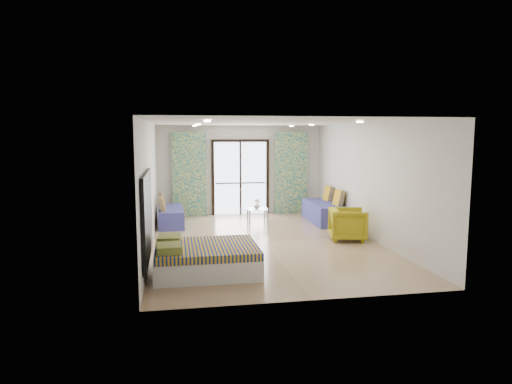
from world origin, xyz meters
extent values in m
cube|color=black|center=(0.00, 3.71, 2.24)|extent=(1.76, 0.08, 0.08)
cube|color=black|center=(-0.84, 3.71, 1.10)|extent=(0.08, 0.08, 2.20)
cube|color=black|center=(0.84, 3.71, 1.10)|extent=(0.08, 0.08, 2.20)
cube|color=black|center=(0.00, 3.71, 1.10)|extent=(0.05, 0.06, 2.20)
cube|color=#595451|center=(0.00, 3.73, 0.95)|extent=(1.52, 0.03, 0.04)
cube|color=white|center=(-1.55, 3.57, 1.25)|extent=(1.00, 0.10, 2.50)
cube|color=white|center=(1.55, 3.57, 1.25)|extent=(1.00, 0.10, 2.50)
cylinder|color=#FFE0B2|center=(-1.40, -2.00, 2.67)|extent=(0.12, 0.12, 0.02)
cylinder|color=#FFE0B2|center=(1.40, -2.00, 2.67)|extent=(0.12, 0.12, 0.02)
cylinder|color=#FFE0B2|center=(-1.40, 1.00, 2.67)|extent=(0.12, 0.12, 0.02)
cylinder|color=#FFE0B2|center=(1.40, 1.00, 2.67)|extent=(0.12, 0.12, 0.02)
cylinder|color=#FFE0B2|center=(-1.40, 3.00, 2.67)|extent=(0.12, 0.12, 0.02)
cylinder|color=#FFE0B2|center=(1.40, 3.00, 2.67)|extent=(0.12, 0.12, 0.02)
cube|color=black|center=(-2.46, -2.10, 1.05)|extent=(0.06, 2.10, 1.50)
cube|color=silver|center=(-2.47, -0.85, 1.05)|extent=(0.02, 0.10, 0.10)
cube|color=silver|center=(-1.45, -2.10, 0.18)|extent=(1.80, 1.44, 0.36)
cube|color=navy|center=(-1.45, -2.10, 0.43)|extent=(1.78, 1.47, 0.14)
cube|color=#155F4B|center=(-2.10, -2.45, 0.56)|extent=(0.43, 0.52, 0.13)
cube|color=#155F4B|center=(-2.10, -1.76, 0.56)|extent=(0.44, 0.52, 0.13)
cube|color=#3A3C8B|center=(-2.10, 2.31, 0.19)|extent=(0.69, 1.70, 0.37)
cube|color=#3A3C8B|center=(-2.10, 2.31, 0.42)|extent=(0.68, 1.67, 0.09)
cube|color=navy|center=(-2.33, 1.92, 0.64)|extent=(0.20, 0.43, 0.39)
cube|color=navy|center=(-2.34, 2.70, 0.64)|extent=(0.20, 0.43, 0.39)
cube|color=#3A3C8B|center=(2.10, 2.01, 0.22)|extent=(0.81, 1.97, 0.43)
cube|color=#3A3C8B|center=(2.10, 2.01, 0.49)|extent=(0.79, 1.93, 0.11)
cube|color=navy|center=(2.36, 1.54, 0.74)|extent=(0.23, 0.49, 0.45)
cube|color=navy|center=(2.38, 2.45, 0.74)|extent=(0.23, 0.49, 0.45)
cylinder|color=silver|center=(0.02, 2.13, 0.18)|extent=(0.05, 0.05, 0.37)
cylinder|color=silver|center=(0.51, 2.11, 0.18)|extent=(0.05, 0.05, 0.37)
cylinder|color=silver|center=(0.04, 2.62, 0.18)|extent=(0.05, 0.05, 0.37)
cylinder|color=silver|center=(0.53, 2.60, 0.18)|extent=(0.05, 0.05, 0.37)
cube|color=#8CA59E|center=(0.28, 2.36, 0.37)|extent=(0.59, 0.59, 0.02)
sphere|color=white|center=(0.32, 2.36, 0.57)|extent=(0.06, 0.06, 0.06)
sphere|color=white|center=(0.28, 2.41, 0.59)|extent=(0.06, 0.06, 0.06)
sphere|color=white|center=(0.23, 2.37, 0.60)|extent=(0.06, 0.06, 0.06)
sphere|color=white|center=(0.28, 2.32, 0.62)|extent=(0.06, 0.06, 0.06)
imported|color=white|center=(0.27, 2.37, 0.46)|extent=(0.20, 0.21, 0.17)
imported|color=#A19714|center=(1.95, -0.18, 0.41)|extent=(0.89, 0.93, 0.81)
camera|label=1|loc=(-1.98, -10.00, 2.46)|focal=32.00mm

